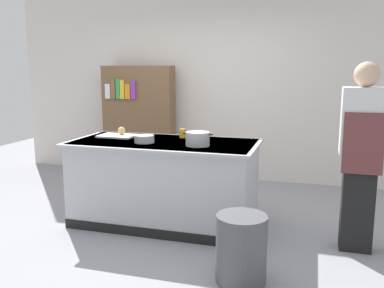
{
  "coord_description": "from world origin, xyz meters",
  "views": [
    {
      "loc": [
        1.52,
        -4.07,
        1.66
      ],
      "look_at": [
        0.25,
        0.2,
        0.85
      ],
      "focal_mm": 38.87,
      "sensor_mm": 36.0,
      "label": 1
    }
  ],
  "objects_px": {
    "stock_pot": "(198,139)",
    "mixing_bowl": "(144,139)",
    "person_chef": "(361,153)",
    "onion": "(122,131)",
    "bookshelf": "(139,122)",
    "trash_bin": "(241,249)",
    "juice_cup": "(182,133)"
  },
  "relations": [
    {
      "from": "stock_pot",
      "to": "trash_bin",
      "type": "height_order",
      "value": "stock_pot"
    },
    {
      "from": "trash_bin",
      "to": "mixing_bowl",
      "type": "bearing_deg",
      "value": 142.7
    },
    {
      "from": "person_chef",
      "to": "mixing_bowl",
      "type": "bearing_deg",
      "value": 104.23
    },
    {
      "from": "onion",
      "to": "bookshelf",
      "type": "height_order",
      "value": "bookshelf"
    },
    {
      "from": "stock_pot",
      "to": "trash_bin",
      "type": "distance_m",
      "value": 1.29
    },
    {
      "from": "juice_cup",
      "to": "trash_bin",
      "type": "xyz_separation_m",
      "value": [
        0.9,
        -1.31,
        -0.68
      ]
    },
    {
      "from": "trash_bin",
      "to": "person_chef",
      "type": "relative_size",
      "value": 0.32
    },
    {
      "from": "person_chef",
      "to": "bookshelf",
      "type": "height_order",
      "value": "person_chef"
    },
    {
      "from": "juice_cup",
      "to": "trash_bin",
      "type": "height_order",
      "value": "juice_cup"
    },
    {
      "from": "onion",
      "to": "trash_bin",
      "type": "height_order",
      "value": "onion"
    },
    {
      "from": "mixing_bowl",
      "to": "bookshelf",
      "type": "relative_size",
      "value": 0.12
    },
    {
      "from": "mixing_bowl",
      "to": "juice_cup",
      "type": "xyz_separation_m",
      "value": [
        0.29,
        0.4,
        0.01
      ]
    },
    {
      "from": "juice_cup",
      "to": "person_chef",
      "type": "height_order",
      "value": "person_chef"
    },
    {
      "from": "stock_pot",
      "to": "person_chef",
      "type": "height_order",
      "value": "person_chef"
    },
    {
      "from": "person_chef",
      "to": "onion",
      "type": "bearing_deg",
      "value": 97.26
    },
    {
      "from": "trash_bin",
      "to": "person_chef",
      "type": "bearing_deg",
      "value": 44.16
    },
    {
      "from": "stock_pot",
      "to": "juice_cup",
      "type": "bearing_deg",
      "value": 125.16
    },
    {
      "from": "stock_pot",
      "to": "trash_bin",
      "type": "relative_size",
      "value": 0.56
    },
    {
      "from": "mixing_bowl",
      "to": "person_chef",
      "type": "distance_m",
      "value": 2.11
    },
    {
      "from": "stock_pot",
      "to": "mixing_bowl",
      "type": "height_order",
      "value": "stock_pot"
    },
    {
      "from": "onion",
      "to": "juice_cup",
      "type": "bearing_deg",
      "value": 7.52
    },
    {
      "from": "person_chef",
      "to": "juice_cup",
      "type": "bearing_deg",
      "value": 91.65
    },
    {
      "from": "juice_cup",
      "to": "bookshelf",
      "type": "relative_size",
      "value": 0.06
    },
    {
      "from": "onion",
      "to": "stock_pot",
      "type": "xyz_separation_m",
      "value": [
        0.99,
        -0.32,
        0.01
      ]
    },
    {
      "from": "trash_bin",
      "to": "person_chef",
      "type": "height_order",
      "value": "person_chef"
    },
    {
      "from": "mixing_bowl",
      "to": "juice_cup",
      "type": "bearing_deg",
      "value": 54.51
    },
    {
      "from": "stock_pot",
      "to": "mixing_bowl",
      "type": "relative_size",
      "value": 1.49
    },
    {
      "from": "mixing_bowl",
      "to": "person_chef",
      "type": "bearing_deg",
      "value": -0.49
    },
    {
      "from": "person_chef",
      "to": "trash_bin",
      "type": "bearing_deg",
      "value": 148.87
    },
    {
      "from": "onion",
      "to": "stock_pot",
      "type": "distance_m",
      "value": 1.04
    },
    {
      "from": "stock_pot",
      "to": "person_chef",
      "type": "bearing_deg",
      "value": -0.2
    },
    {
      "from": "juice_cup",
      "to": "bookshelf",
      "type": "distance_m",
      "value": 1.94
    }
  ]
}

